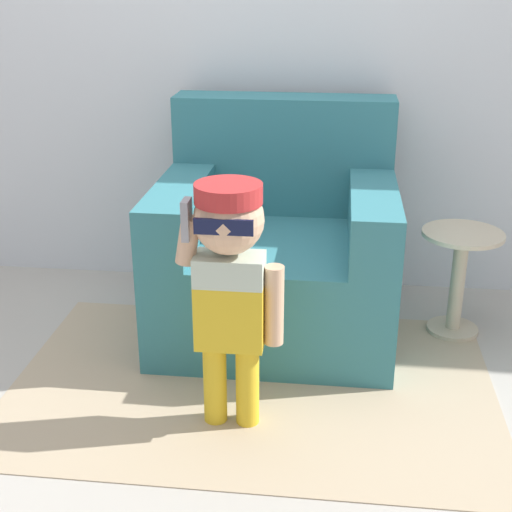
% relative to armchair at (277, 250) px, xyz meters
% --- Properties ---
extents(ground_plane, '(10.00, 10.00, 0.00)m').
position_rel_armchair_xyz_m(ground_plane, '(-0.23, -0.19, -0.35)').
color(ground_plane, '#ADA89E').
extents(wall_back, '(10.00, 0.05, 2.60)m').
position_rel_armchair_xyz_m(wall_back, '(-0.23, 0.50, 0.95)').
color(wall_back, silver).
rests_on(wall_back, ground_plane).
extents(armchair, '(0.98, 0.92, 0.96)m').
position_rel_armchair_xyz_m(armchair, '(0.00, 0.00, 0.00)').
color(armchair, teal).
rests_on(armchair, ground_plane).
extents(person_child, '(0.36, 0.27, 0.87)m').
position_rel_armchair_xyz_m(person_child, '(-0.09, -0.78, 0.23)').
color(person_child, gold).
rests_on(person_child, ground_plane).
extents(side_table, '(0.34, 0.34, 0.46)m').
position_rel_armchair_xyz_m(side_table, '(0.78, 0.00, -0.07)').
color(side_table, beige).
rests_on(side_table, ground_plane).
extents(rug, '(1.83, 1.23, 0.01)m').
position_rel_armchair_xyz_m(rug, '(-0.04, -0.53, -0.34)').
color(rug, tan).
rests_on(rug, ground_plane).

